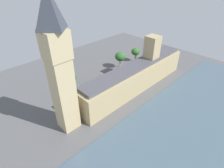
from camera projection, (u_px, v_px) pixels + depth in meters
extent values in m
plane|color=#565659|center=(132.00, 86.00, 103.52)|extent=(143.82, 143.82, 0.00)
cube|color=#475B6B|center=(192.00, 117.00, 81.96)|extent=(41.95, 129.44, 0.25)
cube|color=tan|center=(135.00, 78.00, 98.80)|extent=(11.98, 73.22, 12.98)
cube|color=tan|center=(151.00, 59.00, 102.85)|extent=(6.79, 6.79, 26.73)
cube|color=#4C4C54|center=(136.00, 66.00, 94.85)|extent=(9.10, 70.30, 1.60)
cone|color=tan|center=(161.00, 46.00, 117.39)|extent=(1.20, 1.20, 2.52)
cone|color=tan|center=(149.00, 52.00, 109.77)|extent=(1.20, 1.20, 1.93)
cone|color=tan|center=(136.00, 58.00, 101.69)|extent=(1.20, 1.20, 3.02)
cone|color=tan|center=(120.00, 66.00, 94.04)|extent=(1.20, 1.20, 2.54)
cone|color=tan|center=(101.00, 74.00, 86.17)|extent=(1.20, 1.20, 2.89)
cone|color=tan|center=(78.00, 86.00, 78.68)|extent=(1.20, 1.20, 1.82)
cube|color=tan|center=(64.00, 96.00, 69.51)|extent=(7.20, 7.20, 31.35)
cube|color=tan|center=(55.00, 45.00, 58.34)|extent=(7.92, 7.92, 9.83)
cylinder|color=silver|center=(49.00, 42.00, 60.80)|extent=(0.25, 5.47, 5.47)
torus|color=black|center=(49.00, 42.00, 60.80)|extent=(0.24, 5.71, 5.71)
cylinder|color=silver|center=(66.00, 42.00, 60.77)|extent=(5.47, 0.25, 5.47)
torus|color=black|center=(66.00, 42.00, 60.77)|extent=(5.71, 0.24, 5.71)
pyramid|color=#383D47|center=(49.00, 7.00, 52.14)|extent=(7.92, 7.92, 13.04)
cube|color=navy|center=(143.00, 66.00, 123.77)|extent=(2.38, 4.72, 0.75)
cube|color=black|center=(143.00, 65.00, 123.27)|extent=(1.85, 2.70, 0.65)
cylinder|color=black|center=(144.00, 65.00, 125.30)|extent=(0.32, 0.70, 0.68)
cylinder|color=black|center=(146.00, 66.00, 124.16)|extent=(0.32, 0.70, 0.68)
cylinder|color=black|center=(141.00, 66.00, 123.79)|extent=(0.32, 0.70, 0.68)
cylinder|color=black|center=(143.00, 67.00, 122.65)|extent=(0.32, 0.70, 0.68)
cube|color=silver|center=(132.00, 68.00, 121.34)|extent=(2.16, 4.37, 0.75)
cube|color=black|center=(132.00, 67.00, 120.85)|extent=(1.70, 2.49, 0.65)
cylinder|color=black|center=(133.00, 67.00, 122.79)|extent=(0.31, 0.70, 0.68)
cylinder|color=black|center=(134.00, 68.00, 121.74)|extent=(0.31, 0.70, 0.68)
cylinder|color=black|center=(130.00, 68.00, 121.35)|extent=(0.31, 0.70, 0.68)
cylinder|color=black|center=(132.00, 69.00, 120.30)|extent=(0.31, 0.70, 0.68)
cube|color=gold|center=(125.00, 75.00, 112.91)|extent=(1.98, 4.11, 0.75)
cube|color=black|center=(126.00, 74.00, 112.65)|extent=(1.62, 2.32, 0.65)
cylinder|color=black|center=(125.00, 77.00, 111.86)|extent=(0.27, 0.69, 0.68)
cylinder|color=black|center=(123.00, 76.00, 112.90)|extent=(0.27, 0.69, 0.68)
cylinder|color=black|center=(128.00, 75.00, 113.33)|extent=(0.27, 0.69, 0.68)
cylinder|color=black|center=(126.00, 74.00, 114.37)|extent=(0.27, 0.69, 0.68)
cube|color=#B20C0F|center=(107.00, 79.00, 104.80)|extent=(3.58, 10.70, 4.20)
cube|color=black|center=(107.00, 79.00, 104.75)|extent=(3.60, 10.31, 0.70)
cylinder|color=black|center=(103.00, 85.00, 103.25)|extent=(0.46, 1.13, 1.10)
cylinder|color=black|center=(101.00, 84.00, 104.76)|extent=(0.46, 1.13, 1.10)
cylinder|color=black|center=(113.00, 81.00, 107.11)|extent=(0.46, 1.13, 1.10)
cylinder|color=black|center=(111.00, 80.00, 108.62)|extent=(0.46, 1.13, 1.10)
cube|color=red|center=(91.00, 89.00, 96.83)|extent=(3.28, 10.66, 4.20)
cube|color=black|center=(91.00, 88.00, 96.79)|extent=(3.31, 10.26, 0.70)
cylinder|color=black|center=(87.00, 95.00, 95.24)|extent=(0.43, 1.12, 1.10)
cylinder|color=black|center=(84.00, 93.00, 96.71)|extent=(0.43, 1.12, 1.10)
cylinder|color=black|center=(98.00, 90.00, 99.23)|extent=(0.43, 1.12, 1.10)
cylinder|color=black|center=(95.00, 88.00, 100.71)|extent=(0.43, 1.12, 1.10)
cylinder|color=gray|center=(116.00, 84.00, 104.49)|extent=(0.52, 0.52, 1.41)
sphere|color=#8C6647|center=(116.00, 82.00, 104.04)|extent=(0.27, 0.27, 0.27)
cube|color=navy|center=(116.00, 83.00, 104.61)|extent=(0.13, 0.33, 0.25)
cylinder|color=black|center=(115.00, 85.00, 103.70)|extent=(0.53, 0.53, 1.27)
sphere|color=#8C6647|center=(115.00, 84.00, 103.29)|extent=(0.24, 0.24, 0.24)
cube|color=maroon|center=(114.00, 84.00, 103.77)|extent=(0.19, 0.31, 0.23)
cylinder|color=brown|center=(135.00, 58.00, 130.13)|extent=(0.56, 0.56, 4.97)
ellipsoid|color=#2D6628|center=(136.00, 52.00, 127.57)|extent=(5.95, 5.95, 5.06)
cylinder|color=brown|center=(73.00, 85.00, 99.63)|extent=(0.56, 0.56, 5.37)
ellipsoid|color=#235623|center=(72.00, 78.00, 97.11)|extent=(5.23, 5.23, 4.44)
cylinder|color=brown|center=(120.00, 64.00, 121.44)|extent=(0.56, 0.56, 5.50)
ellipsoid|color=#2D6628|center=(120.00, 57.00, 118.55)|extent=(6.87, 6.87, 5.84)
cylinder|color=black|center=(136.00, 57.00, 130.23)|extent=(0.18, 0.18, 6.44)
sphere|color=#F2EAC6|center=(137.00, 52.00, 128.33)|extent=(0.56, 0.56, 0.56)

